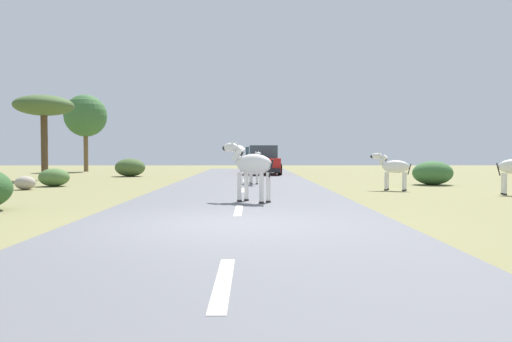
{
  "coord_description": "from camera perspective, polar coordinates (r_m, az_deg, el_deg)",
  "views": [
    {
      "loc": [
        0.43,
        -8.75,
        1.31
      ],
      "look_at": [
        0.64,
        10.63,
        0.61
      ],
      "focal_mm": 34.38,
      "sensor_mm": 36.0,
      "label": 1
    }
  ],
  "objects": [
    {
      "name": "car_1",
      "position": [
        29.68,
        0.81,
        1.17
      ],
      "size": [
        2.12,
        4.39,
        1.74
      ],
      "rotation": [
        0.0,
        0.0,
        3.17
      ],
      "color": "red",
      "rests_on": "road"
    },
    {
      "name": "rock_0",
      "position": [
        19.56,
        -25.27,
        -1.26
      ],
      "size": [
        0.73,
        0.62,
        0.49
      ],
      "primitive_type": "ellipsoid",
      "color": "#A89E8C",
      "rests_on": "ground_plane"
    },
    {
      "name": "road",
      "position": [
        8.85,
        -2.37,
        -6.3
      ],
      "size": [
        6.0,
        64.0,
        0.05
      ],
      "primitive_type": "cube",
      "color": "slate",
      "rests_on": "ground_plane"
    },
    {
      "name": "ground_plane",
      "position": [
        8.86,
        -3.41,
        -6.46
      ],
      "size": [
        90.0,
        90.0,
        0.0
      ],
      "primitive_type": "plane",
      "color": "olive"
    },
    {
      "name": "car_0",
      "position": [
        36.74,
        0.16,
        1.34
      ],
      "size": [
        2.21,
        4.43,
        1.74
      ],
      "rotation": [
        0.0,
        0.0,
        3.08
      ],
      "color": "white",
      "rests_on": "road"
    },
    {
      "name": "zebra_2",
      "position": [
        18.05,
        15.69,
        0.43
      ],
      "size": [
        1.33,
        0.94,
        1.38
      ],
      "rotation": [
        0.0,
        0.0,
        1.03
      ],
      "color": "silver",
      "rests_on": "ground_plane"
    },
    {
      "name": "zebra_0",
      "position": [
        20.14,
        -0.49,
        0.81
      ],
      "size": [
        0.84,
        1.37,
        1.38
      ],
      "rotation": [
        0.0,
        0.0,
        3.59
      ],
      "color": "silver",
      "rests_on": "road"
    },
    {
      "name": "zebra_1",
      "position": [
        12.7,
        -0.6,
        0.71
      ],
      "size": [
        1.45,
        1.26,
        1.61
      ],
      "rotation": [
        0.0,
        0.0,
        0.89
      ],
      "color": "silver",
      "rests_on": "road"
    },
    {
      "name": "bush_2",
      "position": [
        21.09,
        -22.44,
        -0.69
      ],
      "size": [
        1.19,
        1.07,
        0.71
      ],
      "primitive_type": "ellipsoid",
      "color": "#4C7038",
      "rests_on": "ground_plane"
    },
    {
      "name": "tree_6",
      "position": [
        26.58,
        -23.46,
        6.84
      ],
      "size": [
        2.86,
        2.86,
        4.19
      ],
      "color": "#4C3823",
      "rests_on": "ground_plane"
    },
    {
      "name": "rock_1",
      "position": [
        26.99,
        19.06,
        -0.3
      ],
      "size": [
        0.65,
        0.7,
        0.51
      ],
      "primitive_type": "ellipsoid",
      "color": "gray",
      "rests_on": "ground_plane"
    },
    {
      "name": "bush_4",
      "position": [
        28.78,
        -14.44,
        0.4
      ],
      "size": [
        1.7,
        1.53,
        1.02
      ],
      "primitive_type": "ellipsoid",
      "color": "#425B2D",
      "rests_on": "ground_plane"
    },
    {
      "name": "lane_markings",
      "position": [
        7.86,
        -2.59,
        -7.16
      ],
      "size": [
        0.16,
        56.0,
        0.01
      ],
      "color": "silver",
      "rests_on": "road"
    },
    {
      "name": "tree_3",
      "position": [
        37.7,
        -19.22,
        6.05
      ],
      "size": [
        3.03,
        3.03,
        5.56
      ],
      "color": "brown",
      "rests_on": "ground_plane"
    },
    {
      "name": "bush_0",
      "position": [
        21.71,
        19.86,
        -0.22
      ],
      "size": [
        1.65,
        1.49,
        0.99
      ],
      "primitive_type": "ellipsoid",
      "color": "#386633",
      "rests_on": "ground_plane"
    }
  ]
}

